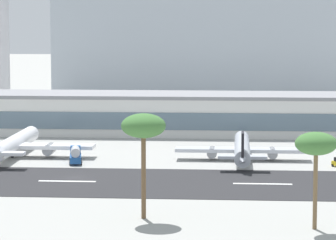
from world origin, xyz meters
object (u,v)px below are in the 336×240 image
at_px(terminal_building, 147,113).
at_px(airliner_black_tail_gate_1, 242,149).
at_px(distant_hotel_block, 195,42).
at_px(palm_tree_1, 316,145).
at_px(service_fuel_truck_1, 76,155).
at_px(palm_tree_2, 143,128).
at_px(airliner_navy_tail_gate_0, 12,145).

relative_size(terminal_building, airliner_black_tail_gate_1, 4.96).
xyz_separation_m(distant_hotel_block, palm_tree_1, (29.45, -232.15, -10.75)).
xyz_separation_m(distant_hotel_block, airliner_black_tail_gate_1, (18.42, -162.54, -21.48)).
bearing_deg(service_fuel_truck_1, palm_tree_2, -169.07).
bearing_deg(palm_tree_1, service_fuel_truck_1, 128.36).
height_order(distant_hotel_block, palm_tree_2, distant_hotel_block).
height_order(terminal_building, airliner_black_tail_gate_1, terminal_building).
distance_m(distant_hotel_block, airliner_navy_tail_gate_0, 167.45).
distance_m(airliner_navy_tail_gate_0, palm_tree_2, 76.25).
xyz_separation_m(palm_tree_1, palm_tree_2, (-28.00, 5.72, 1.87)).
relative_size(airliner_navy_tail_gate_0, palm_tree_2, 2.59).
xyz_separation_m(terminal_building, service_fuel_truck_1, (-11.25, -57.35, -3.90)).
distance_m(airliner_black_tail_gate_1, service_fuel_truck_1, 39.39).
xyz_separation_m(terminal_building, palm_tree_1, (38.60, -120.35, 7.60)).
bearing_deg(distant_hotel_block, terminal_building, -94.68).
relative_size(terminal_building, service_fuel_truck_1, 23.55).
bearing_deg(palm_tree_1, airliner_navy_tail_gate_0, 133.49).
distance_m(service_fuel_truck_1, palm_tree_2, 62.74).
distance_m(airliner_black_tail_gate_1, palm_tree_2, 67.30).
bearing_deg(terminal_building, airliner_navy_tail_gate_0, -119.27).
distance_m(terminal_building, service_fuel_truck_1, 58.58).
xyz_separation_m(airliner_navy_tail_gate_0, service_fuel_truck_1, (16.81, -7.27, -1.03)).
relative_size(airliner_navy_tail_gate_0, airliner_black_tail_gate_1, 1.10).
height_order(distant_hotel_block, palm_tree_1, distant_hotel_block).
height_order(airliner_black_tail_gate_1, palm_tree_2, palm_tree_2).
xyz_separation_m(terminal_building, palm_tree_2, (10.59, -114.63, 9.47)).
relative_size(palm_tree_1, palm_tree_2, 0.88).
xyz_separation_m(airliner_navy_tail_gate_0, airliner_black_tail_gate_1, (55.64, -0.65, -0.26)).
relative_size(terminal_building, distant_hotel_block, 1.81).
bearing_deg(terminal_building, service_fuel_truck_1, -101.10).
height_order(distant_hotel_block, airliner_navy_tail_gate_0, distant_hotel_block).
distance_m(terminal_building, airliner_navy_tail_gate_0, 57.48).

